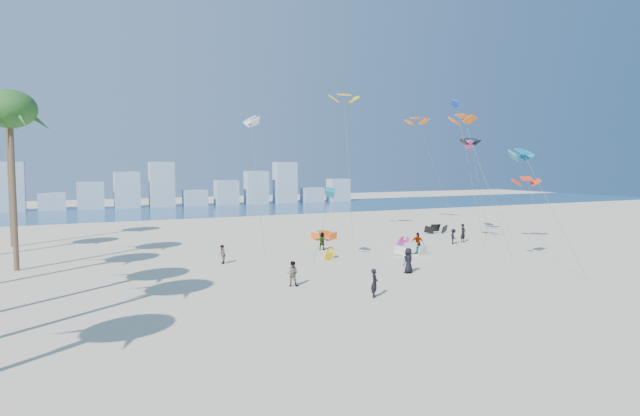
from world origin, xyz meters
name	(u,v)px	position (x,y,z in m)	size (l,w,h in m)	color
ground	(398,317)	(0.00, 0.00, 0.00)	(220.00, 220.00, 0.00)	beige
ocean	(164,211)	(0.00, 72.00, 0.01)	(220.00, 220.00, 0.00)	navy
kitesurfer_near	(374,283)	(1.09, 4.25, 0.87)	(0.63, 0.42, 1.74)	black
kitesurfer_mid	(292,274)	(-2.24, 9.20, 0.84)	(0.81, 0.63, 1.67)	gray
kitesurfers_far	(384,244)	(10.26, 17.85, 0.87)	(26.41, 13.93, 1.92)	black
grounded_kites	(392,241)	(13.51, 21.71, 0.45)	(21.81, 13.74, 0.98)	yellow
flying_kites	(419,129)	(18.00, 23.74, 11.61)	(29.23, 36.57, 16.27)	#0D7F9E
distant_skyline	(148,191)	(-1.19, 82.00, 3.09)	(85.00, 3.00, 8.40)	#9EADBF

